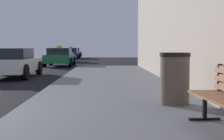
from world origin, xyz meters
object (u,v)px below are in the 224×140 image
Objects in this scene: car_white at (12,63)px; car_blue at (71,53)px; trash_bin at (175,78)px; car_green at (60,57)px; car_red at (74,52)px; car_silver at (61,55)px.

car_white is 25.64m from car_blue.
car_white is at bearing 123.54° from trash_bin.
trash_bin is at bearing -75.22° from car_green.
car_red is at bearing 90.28° from car_white.
car_red reaches higher than trash_bin.
trash_bin is at bearing -82.10° from car_red.
car_silver is (-5.44, 25.22, -0.03)m from trash_bin.
car_silver is 8.63m from car_blue.
car_green is at bearing 104.78° from trash_bin.
car_red is at bearing 90.60° from car_silver.
trash_bin is 0.24× the size of car_blue.
trash_bin is 25.80m from car_silver.
car_red is (-0.23, 6.51, -0.00)m from car_blue.
car_white reaches higher than trash_bin.
trash_bin is 17.78m from car_green.
car_blue reaches higher than car_white.
car_green reaches higher than trash_bin.
car_green is 16.68m from car_blue.
car_blue is at bearing 89.54° from car_silver.
car_silver is at bearing 96.44° from car_green.
car_white is 9.03m from car_green.
car_green reaches higher than car_silver.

